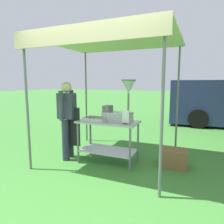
{
  "coord_description": "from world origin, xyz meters",
  "views": [
    {
      "loc": [
        1.5,
        -2.41,
        1.58
      ],
      "look_at": [
        -0.11,
        1.34,
        1.0
      ],
      "focal_mm": 32.3,
      "sensor_mm": 36.0,
      "label": 1
    }
  ],
  "objects": [
    {
      "name": "donut_cart",
      "position": [
        -0.11,
        1.14,
        0.61
      ],
      "size": [
        1.19,
        0.61,
        0.84
      ],
      "color": "#B7B7BC",
      "rests_on": "ground"
    },
    {
      "name": "menu_sign",
      "position": [
        0.3,
        1.0,
        0.95
      ],
      "size": [
        0.13,
        0.05,
        0.25
      ],
      "color": "black",
      "rests_on": "donut_cart"
    },
    {
      "name": "donut_fryer",
      "position": [
        0.13,
        1.2,
        1.15
      ],
      "size": [
        0.63,
        0.28,
        0.8
      ],
      "color": "#B7B7BC",
      "rests_on": "donut_cart"
    },
    {
      "name": "supply_crate",
      "position": [
        1.13,
        1.42,
        0.17
      ],
      "size": [
        0.52,
        0.41,
        0.33
      ],
      "color": "brown",
      "rests_on": "ground"
    },
    {
      "name": "donut_tray",
      "position": [
        -0.34,
        1.05,
        0.86
      ],
      "size": [
        0.45,
        0.33,
        0.07
      ],
      "color": "#B7B7BC",
      "rests_on": "donut_cart"
    },
    {
      "name": "vendor",
      "position": [
        -0.97,
        1.0,
        0.9
      ],
      "size": [
        0.46,
        0.54,
        1.61
      ],
      "color": "#2D3347",
      "rests_on": "ground"
    },
    {
      "name": "ground_plane",
      "position": [
        0.0,
        6.0,
        0.0
      ],
      "size": [
        70.0,
        70.0,
        0.0
      ],
      "primitive_type": "plane",
      "color": "#3D7F33"
    },
    {
      "name": "stall_canopy",
      "position": [
        -0.11,
        1.24,
        2.33
      ],
      "size": [
        2.57,
        2.25,
        2.43
      ],
      "color": "slate",
      "rests_on": "ground"
    }
  ]
}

